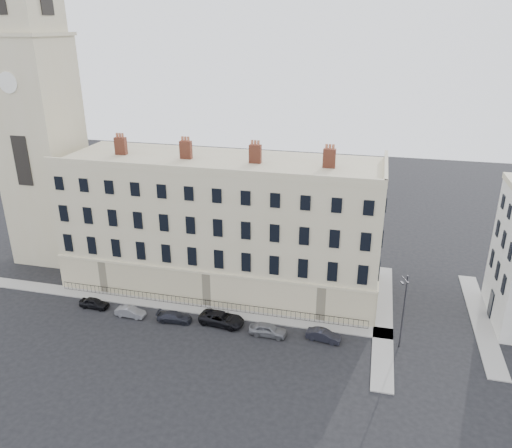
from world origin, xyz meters
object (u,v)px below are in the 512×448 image
object	(u,v)px
car_d	(222,319)
car_b	(130,312)
car_c	(175,317)
car_e	(268,330)
car_f	(323,335)
car_a	(94,303)
streetlamp	(403,309)

from	to	relation	value
car_d	car_b	bearing A→B (deg)	101.58
car_c	car_d	bearing A→B (deg)	-87.83
car_b	car_c	bearing A→B (deg)	-86.12
car_e	car_f	size ratio (longest dim) A/B	1.11
car_d	car_f	world-z (taller)	car_d
car_b	car_f	bearing A→B (deg)	-87.04
car_e	car_b	bearing A→B (deg)	92.18
car_d	car_f	distance (m)	10.61
car_e	car_a	bearing A→B (deg)	90.09
car_e	car_f	distance (m)	5.53
car_d	car_e	size ratio (longest dim) A/B	1.24
streetlamp	car_f	bearing A→B (deg)	162.31
car_b	car_d	bearing A→B (deg)	-83.40
car_d	car_e	xyz separation A→B (m)	(5.10, -0.81, -0.01)
car_c	car_b	bearing A→B (deg)	86.76
car_e	streetlamp	xyz separation A→B (m)	(12.72, 1.10, 3.62)
car_a	car_f	world-z (taller)	car_f
car_c	car_e	world-z (taller)	car_e
car_b	car_d	xyz separation A→B (m)	(9.93, 0.89, 0.12)
car_c	streetlamp	world-z (taller)	streetlamp
streetlamp	car_d	bearing A→B (deg)	158.10
car_f	car_d	bearing A→B (deg)	95.72
car_e	streetlamp	size ratio (longest dim) A/B	0.49
car_c	car_d	size ratio (longest dim) A/B	0.78
streetlamp	car_c	bearing A→B (deg)	159.61
car_a	car_c	size ratio (longest dim) A/B	0.89
car_d	car_c	bearing A→B (deg)	104.27
car_c	streetlamp	xyz separation A→B (m)	(22.80, 0.98, 3.74)
car_b	car_c	size ratio (longest dim) A/B	0.88
car_b	car_f	xyz separation A→B (m)	(20.53, 0.53, 0.03)
car_b	car_d	size ratio (longest dim) A/B	0.69
car_c	car_f	world-z (taller)	car_f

